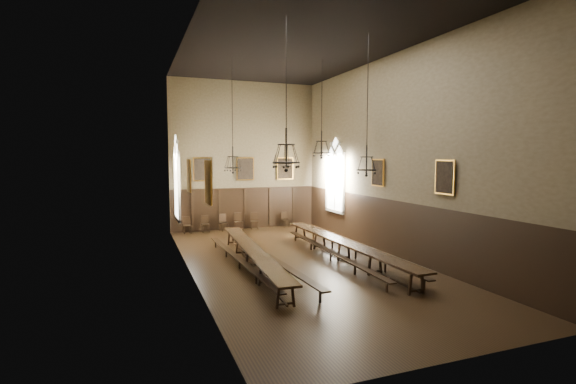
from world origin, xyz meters
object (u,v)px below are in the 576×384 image
table_left (253,258)px  chair_3 (238,225)px  chair_4 (255,224)px  chair_6 (285,222)px  bench_left_inner (265,258)px  chair_0 (187,228)px  chandelier_back_right (322,147)px  table_right (344,251)px  chair_1 (205,227)px  chandelier_front_right (367,159)px  bench_right_outer (356,252)px  chandelier_front_left (286,153)px  bench_left_outer (239,262)px  chair_2 (224,226)px  chandelier_back_left (233,159)px  bench_right_inner (331,255)px

table_left → chair_3: bearing=79.9°
chair_4 → chair_6: 2.03m
bench_left_inner → chair_0: 8.55m
table_left → chair_4: 8.96m
chair_4 → chandelier_back_right: size_ratio=0.23×
table_right → chair_6: bearing=86.5°
chair_1 → table_left: bearing=-88.7°
chandelier_back_right → chandelier_front_right: (-0.25, -4.51, -0.57)m
chair_4 → bench_right_outer: bearing=-65.3°
chair_3 → chandelier_front_left: size_ratio=0.21×
table_right → bench_left_inner: (-3.41, 0.44, -0.11)m
bench_left_outer → chair_2: bearing=82.2°
bench_left_inner → chandelier_back_left: 4.87m
bench_right_inner → chandelier_front_right: (0.41, -2.13, 4.08)m
bench_right_outer → chair_6: 8.78m
bench_right_inner → chandelier_back_right: bearing=74.6°
chair_0 → chandelier_back_right: size_ratio=0.22×
chair_3 → table_left: bearing=-100.3°
bench_right_outer → chair_3: (-3.10, 8.78, 0.02)m
chair_1 → chair_2: size_ratio=0.96×
bench_left_outer → chair_6: (5.10, 8.63, 0.02)m
chair_6 → chandelier_back_left: 8.43m
bench_left_outer → chandelier_back_right: 6.95m
bench_left_outer → chair_1: (0.08, 8.61, 0.03)m
chandelier_front_right → chandelier_back_left: bearing=127.6°
chandelier_back_left → bench_right_outer: bearing=-32.6°
chair_6 → chair_3: bearing=169.4°
chair_4 → chandelier_back_right: 7.94m
chair_6 → chandelier_back_left: (-4.65, -5.75, 4.04)m
bench_right_outer → chair_1: size_ratio=10.32×
bench_left_outer → bench_right_outer: 5.18m
bench_right_outer → bench_left_inner: bearing=174.6°
bench_right_inner → bench_right_outer: bearing=-1.5°
chair_1 → chandelier_back_right: bearing=-56.0°
chair_6 → chandelier_front_left: chandelier_front_left is taller
bench_right_inner → chair_4: 8.70m
chair_6 → chandelier_front_right: size_ratio=0.18×
table_right → bench_right_inner: table_right is taller
bench_right_inner → bench_right_outer: (1.20, -0.03, 0.01)m
chandelier_front_left → bench_left_inner: bearing=85.6°
chair_3 → bench_right_inner: bearing=-78.0°
bench_right_outer → chandelier_back_right: chandelier_back_right is taller
chair_1 → chandelier_front_left: bearing=-87.6°
bench_right_inner → chair_1: chair_1 is taller
chandelier_back_left → chandelier_back_right: bearing=-8.2°
chandelier_front_right → chair_0: bearing=116.6°
chair_4 → chandelier_back_left: chandelier_back_left is taller
chandelier_back_right → chair_3: bearing=111.9°
table_right → chair_4: 8.87m
table_left → chair_1: 8.68m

